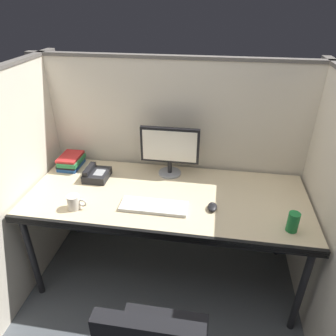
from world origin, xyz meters
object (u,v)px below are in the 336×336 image
at_px(desk, 167,201).
at_px(monitor_center, 170,148).
at_px(soda_can, 293,222).
at_px(computer_mouse, 212,207).
at_px(coffee_mug, 74,202).
at_px(keyboard_main, 154,206).
at_px(desk_phone, 96,174).
at_px(book_stack, 71,161).

distance_m(desk, monitor_center, 0.39).
relative_size(desk, soda_can, 15.57).
relative_size(desk, computer_mouse, 19.79).
distance_m(computer_mouse, coffee_mug, 0.88).
bearing_deg(monitor_center, soda_can, -33.39).
bearing_deg(keyboard_main, desk, 68.63).
relative_size(monitor_center, desk_phone, 2.26).
xyz_separation_m(computer_mouse, coffee_mug, (-0.87, -0.13, 0.03)).
xyz_separation_m(monitor_center, desk_phone, (-0.53, -0.15, -0.18)).
bearing_deg(monitor_center, desk_phone, -164.02).
distance_m(desk, book_stack, 0.86).
relative_size(soda_can, book_stack, 0.55).
xyz_separation_m(monitor_center, book_stack, (-0.78, -0.02, -0.17)).
bearing_deg(coffee_mug, book_stack, 116.24).
bearing_deg(monitor_center, computer_mouse, -49.56).
xyz_separation_m(monitor_center, keyboard_main, (-0.03, -0.44, -0.20)).
bearing_deg(computer_mouse, desk_phone, 164.22).
bearing_deg(keyboard_main, desk_phone, 149.62).
height_order(coffee_mug, soda_can, soda_can).
relative_size(desk, keyboard_main, 4.42).
relative_size(monitor_center, coffee_mug, 3.41).
height_order(computer_mouse, coffee_mug, coffee_mug).
bearing_deg(book_stack, computer_mouse, -18.68).
relative_size(computer_mouse, coffee_mug, 0.76).
bearing_deg(desk_phone, coffee_mug, -90.70).
relative_size(monitor_center, keyboard_main, 1.00).
distance_m(monitor_center, keyboard_main, 0.49).
bearing_deg(monitor_center, keyboard_main, -94.54).
bearing_deg(soda_can, monitor_center, 146.61).
bearing_deg(keyboard_main, coffee_mug, -170.27).
distance_m(computer_mouse, book_stack, 1.18).
relative_size(computer_mouse, book_stack, 0.43).
bearing_deg(desk, soda_can, -16.93).
distance_m(monitor_center, soda_can, 0.97).
bearing_deg(coffee_mug, desk, 22.91).
xyz_separation_m(desk, computer_mouse, (0.31, -0.10, 0.07)).
xyz_separation_m(desk, desk_phone, (-0.55, 0.14, 0.08)).
distance_m(monitor_center, book_stack, 0.80).
relative_size(keyboard_main, soda_can, 3.52).
height_order(keyboard_main, computer_mouse, computer_mouse).
xyz_separation_m(book_stack, desk_phone, (0.25, -0.13, -0.02)).
bearing_deg(book_stack, desk_phone, -27.74).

